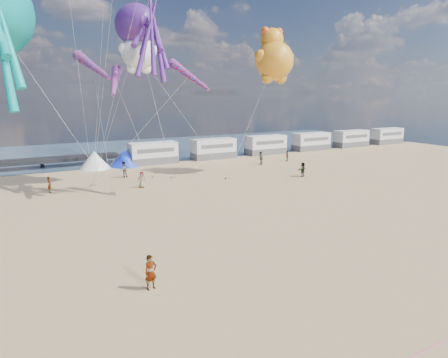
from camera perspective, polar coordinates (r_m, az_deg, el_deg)
ground at (r=20.19m, az=11.58°, el=-16.98°), size 120.00×120.00×0.00m
water at (r=69.97m, az=-18.67°, el=3.58°), size 120.00×120.00×0.00m
motorhome_0 at (r=56.75m, az=-10.09°, el=3.66°), size 6.60×2.50×3.00m
motorhome_1 at (r=60.38m, az=-1.50°, el=4.35°), size 6.60×2.50×3.00m
motorhome_2 at (r=65.20m, az=5.99°, el=4.88°), size 6.60×2.50×3.00m
motorhome_3 at (r=70.98m, az=12.36°, el=5.26°), size 6.60×2.50×3.00m
motorhome_4 at (r=77.49m, az=17.72°, el=5.53°), size 6.60×2.50×3.00m
motorhome_5 at (r=84.57m, az=22.22°, el=5.72°), size 6.60×2.50×3.00m
tent_white at (r=54.84m, az=-18.03°, el=2.64°), size 4.00×4.00×2.40m
tent_blue at (r=55.68m, az=-13.99°, el=3.01°), size 4.00×4.00×2.40m
standing_person at (r=20.97m, az=-10.43°, el=-12.97°), size 0.73×0.55×1.83m
beachgoer_0 at (r=42.66m, az=-11.65°, el=-0.10°), size 0.72×0.61×1.69m
beachgoer_1 at (r=48.28m, az=-14.16°, el=1.30°), size 1.06×0.87×1.86m
beachgoer_3 at (r=58.75m, az=9.00°, el=3.25°), size 1.00×1.12×1.51m
beachgoer_4 at (r=48.17m, az=11.17°, el=1.33°), size 1.08×0.72×1.70m
beachgoer_5 at (r=43.19m, az=-23.65°, el=-0.77°), size 0.61×1.56×1.64m
beachgoer_7 at (r=55.28m, az=5.25°, el=2.95°), size 0.71×0.97×1.81m
sandbag_a at (r=40.67m, az=-15.65°, el=-1.97°), size 0.50×0.35×0.22m
sandbag_b at (r=46.86m, az=-7.25°, el=0.23°), size 0.50×0.35×0.22m
sandbag_c at (r=46.02m, az=0.49°, el=0.11°), size 0.50×0.35×0.22m
sandbag_d at (r=47.67m, az=-9.90°, el=0.35°), size 0.50×0.35×0.22m
sandbag_e at (r=44.67m, az=-18.21°, el=-0.88°), size 0.50×0.35×0.22m
kite_octopus_purple at (r=44.50m, az=-12.55°, el=20.76°), size 5.99×9.73×10.35m
kite_panda at (r=44.21m, az=-12.12°, el=17.19°), size 4.82×4.61×6.03m
kite_teddy_orange at (r=49.29m, az=7.23°, el=16.40°), size 6.43×6.19×7.71m
windsock_left at (r=42.06m, az=-18.27°, el=15.05°), size 2.72×7.19×7.13m
windsock_mid at (r=39.27m, az=-15.31°, el=13.29°), size 2.82×5.70×5.69m
windsock_right at (r=38.32m, az=-4.96°, el=14.47°), size 2.73×5.42×5.44m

